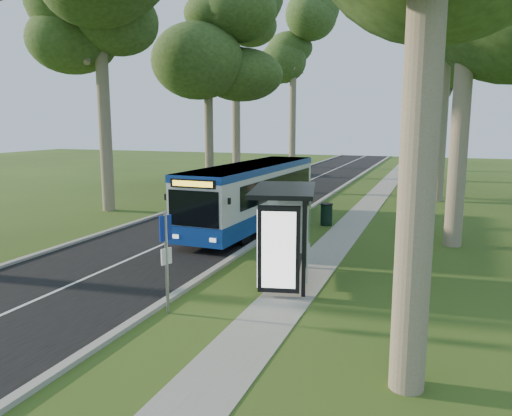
{
  "coord_description": "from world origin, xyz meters",
  "views": [
    {
      "loc": [
        6.85,
        -15.08,
        4.91
      ],
      "look_at": [
        0.21,
        2.91,
        1.6
      ],
      "focal_mm": 35.0,
      "sensor_mm": 36.0,
      "label": 1
    }
  ],
  "objects_px": {
    "bus_shelter": "(284,218)",
    "litter_bin": "(326,214)",
    "bus": "(253,195)",
    "bus_stop_sign": "(166,252)",
    "car_silver": "(271,167)",
    "car_white": "(252,169)"
  },
  "relations": [
    {
      "from": "car_white",
      "to": "bus",
      "type": "bearing_deg",
      "value": -78.01
    },
    {
      "from": "bus_stop_sign",
      "to": "car_silver",
      "type": "bearing_deg",
      "value": 124.8
    },
    {
      "from": "bus_stop_sign",
      "to": "car_white",
      "type": "relative_size",
      "value": 0.62
    },
    {
      "from": "bus_stop_sign",
      "to": "car_silver",
      "type": "height_order",
      "value": "bus_stop_sign"
    },
    {
      "from": "bus",
      "to": "car_silver",
      "type": "bearing_deg",
      "value": 108.94
    },
    {
      "from": "bus_stop_sign",
      "to": "car_white",
      "type": "xyz_separation_m",
      "value": [
        -9.7,
        31.82,
        -0.92
      ]
    },
    {
      "from": "bus_shelter",
      "to": "car_silver",
      "type": "height_order",
      "value": "bus_shelter"
    },
    {
      "from": "litter_bin",
      "to": "car_white",
      "type": "relative_size",
      "value": 0.25
    },
    {
      "from": "bus_stop_sign",
      "to": "car_white",
      "type": "distance_m",
      "value": 33.27
    },
    {
      "from": "bus",
      "to": "car_silver",
      "type": "relative_size",
      "value": 2.48
    },
    {
      "from": "bus_shelter",
      "to": "litter_bin",
      "type": "xyz_separation_m",
      "value": [
        -0.71,
        9.36,
        -1.55
      ]
    },
    {
      "from": "bus",
      "to": "bus_stop_sign",
      "type": "distance_m",
      "value": 11.09
    },
    {
      "from": "bus_stop_sign",
      "to": "car_silver",
      "type": "relative_size",
      "value": 0.58
    },
    {
      "from": "bus_stop_sign",
      "to": "litter_bin",
      "type": "relative_size",
      "value": 2.49
    },
    {
      "from": "car_white",
      "to": "car_silver",
      "type": "bearing_deg",
      "value": 40.94
    },
    {
      "from": "litter_bin",
      "to": "car_white",
      "type": "distance_m",
      "value": 22.26
    },
    {
      "from": "bus",
      "to": "bus_shelter",
      "type": "bearing_deg",
      "value": -60.86
    },
    {
      "from": "bus",
      "to": "bus_shelter",
      "type": "height_order",
      "value": "bus"
    },
    {
      "from": "car_silver",
      "to": "bus_stop_sign",
      "type": "bearing_deg",
      "value": -74.53
    },
    {
      "from": "bus_shelter",
      "to": "car_silver",
      "type": "xyz_separation_m",
      "value": [
        -10.55,
        30.17,
        -1.33
      ]
    },
    {
      "from": "car_silver",
      "to": "car_white",
      "type": "bearing_deg",
      "value": -128.92
    },
    {
      "from": "bus_shelter",
      "to": "litter_bin",
      "type": "relative_size",
      "value": 3.53
    }
  ]
}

